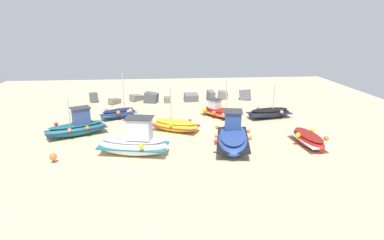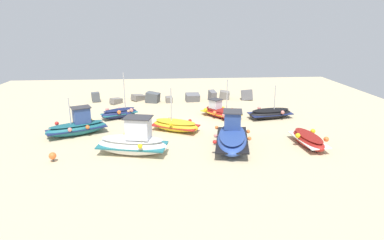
{
  "view_description": "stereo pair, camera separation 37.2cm",
  "coord_description": "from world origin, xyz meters",
  "px_view_note": "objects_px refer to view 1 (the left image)",
  "views": [
    {
      "loc": [
        -0.88,
        -24.3,
        7.91
      ],
      "look_at": [
        1.22,
        -1.3,
        0.9
      ],
      "focal_mm": 30.45,
      "sensor_mm": 36.0,
      "label": 1
    },
    {
      "loc": [
        -0.51,
        -24.33,
        7.91
      ],
      "look_at": [
        1.22,
        -1.3,
        0.9
      ],
      "focal_mm": 30.45,
      "sensor_mm": 36.0,
      "label": 2
    }
  ],
  "objects_px": {
    "fishing_boat_1": "(233,137)",
    "fishing_boat_3": "(134,142)",
    "fishing_boat_6": "(308,139)",
    "fishing_boat_7": "(220,112)",
    "fishing_boat_0": "(77,127)",
    "fishing_boat_4": "(269,113)",
    "mooring_buoy_1": "(53,157)",
    "fishing_boat_5": "(119,113)",
    "mooring_buoy_0": "(80,109)",
    "fishing_boat_2": "(175,125)",
    "person_walking": "(129,120)"
  },
  "relations": [
    {
      "from": "fishing_boat_3",
      "to": "fishing_boat_6",
      "type": "relative_size",
      "value": 1.25
    },
    {
      "from": "fishing_boat_0",
      "to": "fishing_boat_5",
      "type": "xyz_separation_m",
      "value": [
        2.43,
        4.08,
        -0.18
      ]
    },
    {
      "from": "fishing_boat_3",
      "to": "fishing_boat_6",
      "type": "xyz_separation_m",
      "value": [
        11.38,
        0.59,
        -0.37
      ]
    },
    {
      "from": "fishing_boat_2",
      "to": "mooring_buoy_0",
      "type": "distance_m",
      "value": 10.02
    },
    {
      "from": "fishing_boat_0",
      "to": "mooring_buoy_0",
      "type": "distance_m",
      "value": 6.11
    },
    {
      "from": "fishing_boat_5",
      "to": "mooring_buoy_1",
      "type": "distance_m",
      "value": 9.25
    },
    {
      "from": "fishing_boat_0",
      "to": "fishing_boat_3",
      "type": "bearing_deg",
      "value": -67.64
    },
    {
      "from": "fishing_boat_4",
      "to": "mooring_buoy_0",
      "type": "bearing_deg",
      "value": -21.93
    },
    {
      "from": "fishing_boat_4",
      "to": "fishing_boat_5",
      "type": "bearing_deg",
      "value": -16.37
    },
    {
      "from": "fishing_boat_0",
      "to": "mooring_buoy_0",
      "type": "relative_size",
      "value": 8.04
    },
    {
      "from": "fishing_boat_5",
      "to": "fishing_boat_7",
      "type": "relative_size",
      "value": 1.03
    },
    {
      "from": "fishing_boat_2",
      "to": "fishing_boat_6",
      "type": "bearing_deg",
      "value": 3.8
    },
    {
      "from": "fishing_boat_0",
      "to": "mooring_buoy_1",
      "type": "bearing_deg",
      "value": -118.47
    },
    {
      "from": "fishing_boat_2",
      "to": "mooring_buoy_0",
      "type": "height_order",
      "value": "fishing_boat_2"
    },
    {
      "from": "fishing_boat_1",
      "to": "fishing_boat_3",
      "type": "distance_m",
      "value": 6.37
    },
    {
      "from": "fishing_boat_1",
      "to": "fishing_boat_4",
      "type": "distance_m",
      "value": 7.68
    },
    {
      "from": "fishing_boat_1",
      "to": "mooring_buoy_1",
      "type": "relative_size",
      "value": 9.36
    },
    {
      "from": "fishing_boat_0",
      "to": "fishing_boat_3",
      "type": "height_order",
      "value": "fishing_boat_0"
    },
    {
      "from": "fishing_boat_0",
      "to": "fishing_boat_6",
      "type": "bearing_deg",
      "value": -37.73
    },
    {
      "from": "fishing_boat_3",
      "to": "mooring_buoy_1",
      "type": "height_order",
      "value": "fishing_boat_3"
    },
    {
      "from": "person_walking",
      "to": "mooring_buoy_1",
      "type": "relative_size",
      "value": 3.04
    },
    {
      "from": "fishing_boat_6",
      "to": "fishing_boat_7",
      "type": "xyz_separation_m",
      "value": [
        -4.73,
        7.19,
        0.03
      ]
    },
    {
      "from": "fishing_boat_7",
      "to": "person_walking",
      "type": "bearing_deg",
      "value": 76.46
    },
    {
      "from": "person_walking",
      "to": "fishing_boat_2",
      "type": "bearing_deg",
      "value": 64.26
    },
    {
      "from": "fishing_boat_1",
      "to": "person_walking",
      "type": "height_order",
      "value": "fishing_boat_1"
    },
    {
      "from": "fishing_boat_7",
      "to": "fishing_boat_6",
      "type": "bearing_deg",
      "value": 173.48
    },
    {
      "from": "fishing_boat_0",
      "to": "fishing_boat_3",
      "type": "xyz_separation_m",
      "value": [
        4.41,
        -3.97,
        0.17
      ]
    },
    {
      "from": "fishing_boat_6",
      "to": "mooring_buoy_1",
      "type": "height_order",
      "value": "fishing_boat_6"
    },
    {
      "from": "fishing_boat_2",
      "to": "fishing_boat_1",
      "type": "bearing_deg",
      "value": -16.85
    },
    {
      "from": "fishing_boat_2",
      "to": "fishing_boat_6",
      "type": "relative_size",
      "value": 1.05
    },
    {
      "from": "person_walking",
      "to": "mooring_buoy_1",
      "type": "height_order",
      "value": "person_walking"
    },
    {
      "from": "fishing_boat_6",
      "to": "mooring_buoy_0",
      "type": "height_order",
      "value": "fishing_boat_6"
    },
    {
      "from": "fishing_boat_1",
      "to": "fishing_boat_4",
      "type": "height_order",
      "value": "fishing_boat_4"
    },
    {
      "from": "fishing_boat_5",
      "to": "mooring_buoy_0",
      "type": "height_order",
      "value": "fishing_boat_5"
    },
    {
      "from": "fishing_boat_1",
      "to": "fishing_boat_5",
      "type": "relative_size",
      "value": 1.4
    },
    {
      "from": "fishing_boat_6",
      "to": "mooring_buoy_0",
      "type": "bearing_deg",
      "value": -123.02
    },
    {
      "from": "fishing_boat_6",
      "to": "fishing_boat_5",
      "type": "bearing_deg",
      "value": -123.31
    },
    {
      "from": "fishing_boat_0",
      "to": "fishing_boat_7",
      "type": "xyz_separation_m",
      "value": [
        11.06,
        3.81,
        -0.18
      ]
    },
    {
      "from": "fishing_boat_5",
      "to": "mooring_buoy_0",
      "type": "bearing_deg",
      "value": -57.33
    },
    {
      "from": "fishing_boat_2",
      "to": "fishing_boat_3",
      "type": "relative_size",
      "value": 0.84
    },
    {
      "from": "fishing_boat_1",
      "to": "fishing_boat_7",
      "type": "relative_size",
      "value": 1.44
    },
    {
      "from": "fishing_boat_3",
      "to": "fishing_boat_6",
      "type": "height_order",
      "value": "fishing_boat_3"
    },
    {
      "from": "fishing_boat_6",
      "to": "fishing_boat_7",
      "type": "distance_m",
      "value": 8.6
    },
    {
      "from": "person_walking",
      "to": "mooring_buoy_1",
      "type": "distance_m",
      "value": 6.35
    },
    {
      "from": "mooring_buoy_1",
      "to": "fishing_boat_0",
      "type": "bearing_deg",
      "value": 87.18
    },
    {
      "from": "fishing_boat_4",
      "to": "mooring_buoy_1",
      "type": "bearing_deg",
      "value": 15.05
    },
    {
      "from": "fishing_boat_4",
      "to": "fishing_boat_5",
      "type": "distance_m",
      "value": 12.84
    },
    {
      "from": "fishing_boat_0",
      "to": "fishing_boat_1",
      "type": "relative_size",
      "value": 0.83
    },
    {
      "from": "fishing_boat_2",
      "to": "fishing_boat_7",
      "type": "bearing_deg",
      "value": 68.19
    },
    {
      "from": "fishing_boat_0",
      "to": "fishing_boat_5",
      "type": "height_order",
      "value": "fishing_boat_5"
    }
  ]
}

